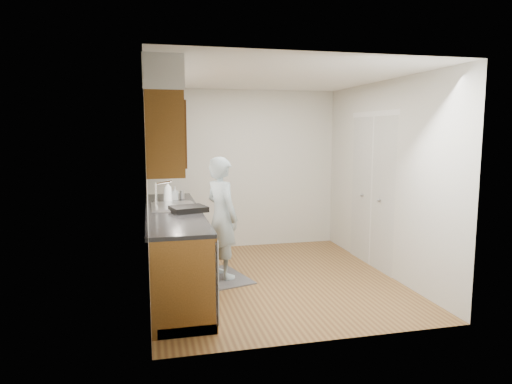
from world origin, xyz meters
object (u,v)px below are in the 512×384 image
(steel_can, at_px, (182,195))
(person, at_px, (222,209))
(soap_bottle_b, at_px, (175,193))
(dish_rack, at_px, (188,209))
(soap_bottle_a, at_px, (168,191))

(steel_can, bearing_deg, person, -53.89)
(soap_bottle_b, bearing_deg, person, -44.00)
(dish_rack, bearing_deg, person, 26.54)
(steel_can, relative_size, dish_rack, 0.30)
(steel_can, bearing_deg, soap_bottle_b, -142.26)
(soap_bottle_a, xyz_separation_m, dish_rack, (0.20, -0.71, -0.12))
(steel_can, xyz_separation_m, dish_rack, (-0.00, -1.00, -0.03))
(person, relative_size, soap_bottle_a, 5.90)
(person, bearing_deg, steel_can, 12.43)
(steel_can, distance_m, dish_rack, 1.00)
(person, xyz_separation_m, dish_rack, (-0.45, -0.39, 0.09))
(person, height_order, dish_rack, person)
(soap_bottle_a, distance_m, soap_bottle_b, 0.23)
(soap_bottle_b, relative_size, steel_can, 1.57)
(dish_rack, bearing_deg, soap_bottle_a, 91.23)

